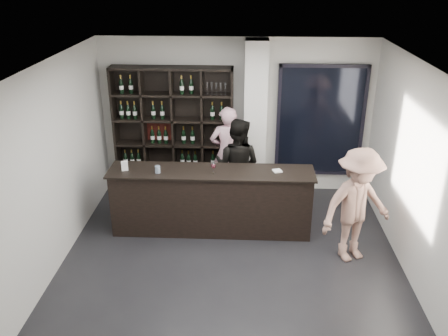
# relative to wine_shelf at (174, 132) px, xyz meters

# --- Properties ---
(floor) EXTENTS (5.00, 5.50, 0.01)m
(floor) POSITION_rel_wine_shelf_xyz_m (1.15, -2.57, -1.20)
(floor) COLOR black
(floor) RESTS_ON ground
(wine_shelf) EXTENTS (2.20, 0.35, 2.40)m
(wine_shelf) POSITION_rel_wine_shelf_xyz_m (0.00, 0.00, 0.00)
(wine_shelf) COLOR black
(wine_shelf) RESTS_ON floor
(structural_column) EXTENTS (0.40, 0.40, 2.90)m
(structural_column) POSITION_rel_wine_shelf_xyz_m (1.50, -0.10, 0.25)
(structural_column) COLOR silver
(structural_column) RESTS_ON floor
(glass_panel) EXTENTS (1.60, 0.08, 2.10)m
(glass_panel) POSITION_rel_wine_shelf_xyz_m (2.70, 0.12, 0.20)
(glass_panel) COLOR black
(glass_panel) RESTS_ON floor
(tasting_counter) EXTENTS (3.26, 0.68, 1.07)m
(tasting_counter) POSITION_rel_wine_shelf_xyz_m (0.80, -1.47, -0.66)
(tasting_counter) COLOR black
(tasting_counter) RESTS_ON floor
(taster_pink) EXTENTS (0.70, 0.53, 1.74)m
(taster_pink) POSITION_rel_wine_shelf_xyz_m (1.00, -0.17, -0.33)
(taster_pink) COLOR #EBB0BE
(taster_pink) RESTS_ON floor
(taster_black) EXTENTS (0.98, 0.87, 1.69)m
(taster_black) POSITION_rel_wine_shelf_xyz_m (1.20, -0.72, -0.35)
(taster_black) COLOR black
(taster_black) RESTS_ON floor
(customer) EXTENTS (1.30, 1.07, 1.75)m
(customer) POSITION_rel_wine_shelf_xyz_m (2.95, -2.17, -0.32)
(customer) COLOR #A17464
(customer) RESTS_ON floor
(wine_glass) EXTENTS (0.10, 0.10, 0.20)m
(wine_glass) POSITION_rel_wine_shelf_xyz_m (0.84, -1.55, -0.03)
(wine_glass) COLOR white
(wine_glass) RESTS_ON tasting_counter
(spit_cup) EXTENTS (0.10, 0.10, 0.11)m
(spit_cup) POSITION_rel_wine_shelf_xyz_m (-0.02, -1.58, -0.07)
(spit_cup) COLOR silver
(spit_cup) RESTS_ON tasting_counter
(napkin_stack) EXTENTS (0.16, 0.16, 0.02)m
(napkin_stack) POSITION_rel_wine_shelf_xyz_m (1.84, -1.44, -0.12)
(napkin_stack) COLOR white
(napkin_stack) RESTS_ON tasting_counter
(card_stand) EXTENTS (0.11, 0.08, 0.15)m
(card_stand) POSITION_rel_wine_shelf_xyz_m (-0.56, -1.51, -0.05)
(card_stand) COLOR white
(card_stand) RESTS_ON tasting_counter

